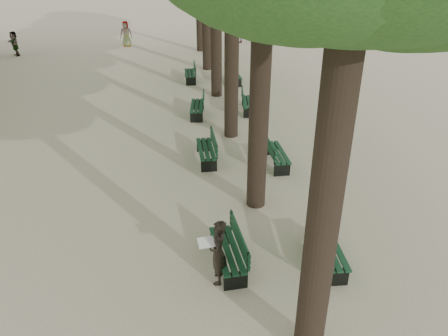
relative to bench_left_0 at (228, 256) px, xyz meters
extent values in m
plane|color=beige|center=(-0.37, -0.47, -0.27)|extent=(120.00, 120.00, 0.00)
cylinder|color=#33261C|center=(1.13, -2.47, 3.48)|extent=(0.52, 0.52, 7.50)
cylinder|color=#33261C|center=(1.13, 2.53, 3.48)|extent=(0.52, 0.52, 7.50)
cylinder|color=#33261C|center=(1.13, 7.53, 3.48)|extent=(0.52, 0.52, 7.50)
cylinder|color=#33261C|center=(1.13, 12.53, 3.48)|extent=(0.52, 0.52, 7.50)
cylinder|color=#33261C|center=(1.13, 17.53, 3.48)|extent=(0.52, 0.52, 7.50)
cube|color=black|center=(-0.02, 0.00, -0.05)|extent=(0.66, 1.84, 0.45)
cube|color=#0D311C|center=(-0.02, 0.00, 0.18)|extent=(0.68, 1.84, 0.04)
cube|color=#0D311C|center=(0.26, 0.02, 0.45)|extent=(0.18, 1.80, 0.40)
cube|color=black|center=(-0.02, 5.44, -0.05)|extent=(0.55, 1.81, 0.45)
cube|color=#0D311C|center=(-0.02, 5.44, 0.18)|extent=(0.57, 1.81, 0.04)
cube|color=#0D311C|center=(0.26, 5.44, 0.45)|extent=(0.07, 1.80, 0.40)
cube|color=black|center=(-0.02, 9.84, -0.05)|extent=(0.72, 1.85, 0.45)
cube|color=#0D311C|center=(-0.02, 9.84, 0.18)|extent=(0.74, 1.85, 0.04)
cube|color=#0D311C|center=(0.26, 9.81, 0.45)|extent=(0.25, 1.79, 0.40)
cube|color=black|center=(-0.02, 15.15, -0.05)|extent=(0.54, 1.81, 0.45)
cube|color=#0D311C|center=(-0.02, 15.15, 0.18)|extent=(0.56, 1.81, 0.04)
cube|color=#0D311C|center=(0.26, 15.14, 0.45)|extent=(0.06, 1.80, 0.40)
cube|color=black|center=(2.28, -0.16, -0.05)|extent=(0.61, 1.82, 0.45)
cube|color=#0D311C|center=(2.28, -0.16, 0.18)|extent=(0.63, 1.83, 0.04)
cube|color=#0D311C|center=(2.00, -0.15, 0.45)|extent=(0.13, 1.80, 0.40)
cube|color=black|center=(2.28, 4.86, -0.05)|extent=(0.55, 1.81, 0.45)
cube|color=#0D311C|center=(2.28, 4.86, 0.18)|extent=(0.57, 1.81, 0.04)
cube|color=#0D311C|center=(2.00, 4.86, 0.45)|extent=(0.07, 1.80, 0.40)
cube|color=black|center=(2.28, 10.08, -0.05)|extent=(0.73, 1.85, 0.45)
cube|color=#0D311C|center=(2.28, 10.08, 0.18)|extent=(0.75, 1.85, 0.04)
cube|color=#0D311C|center=(2.01, 10.11, 0.45)|extent=(0.26, 1.79, 0.40)
cube|color=black|center=(2.28, 14.56, -0.05)|extent=(0.60, 1.82, 0.45)
cube|color=#0D311C|center=(2.28, 14.56, 0.18)|extent=(0.62, 1.82, 0.04)
cube|color=#0D311C|center=(2.00, 14.55, 0.45)|extent=(0.12, 1.80, 0.40)
imported|color=black|center=(-0.27, -0.47, 0.49)|extent=(0.40, 0.65, 1.53)
cube|color=white|center=(-0.52, -0.47, 0.78)|extent=(0.37, 0.29, 0.12)
imported|color=#262628|center=(4.27, 24.99, 0.49)|extent=(0.40, 1.01, 1.52)
imported|color=#262628|center=(-10.97, 22.56, 0.51)|extent=(1.02, 1.39, 1.56)
imported|color=#262628|center=(-3.99, 24.66, 0.60)|extent=(0.86, 0.37, 1.74)
imported|color=#262628|center=(5.35, 24.68, 0.68)|extent=(1.12, 0.97, 1.90)
camera|label=1|loc=(-1.07, -7.79, 6.29)|focal=35.00mm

